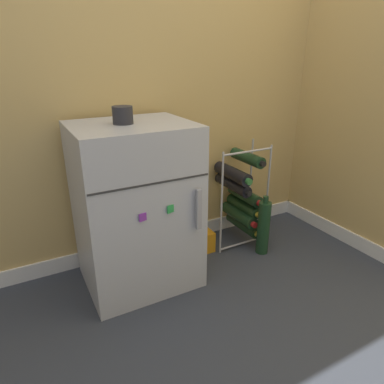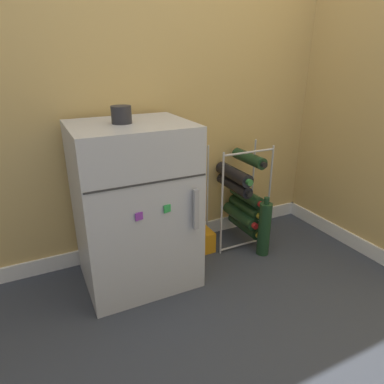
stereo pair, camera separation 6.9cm
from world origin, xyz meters
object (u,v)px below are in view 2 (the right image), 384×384
(soda_box, at_px, (194,240))
(loose_bottle_floor, at_px, (264,229))
(mini_fridge, at_px, (135,206))
(wine_rack, at_px, (242,196))
(fridge_top_cup, at_px, (121,115))

(soda_box, xyz_separation_m, loose_bottle_floor, (0.36, -0.23, 0.11))
(mini_fridge, bearing_deg, loose_bottle_floor, -8.22)
(wine_rack, distance_m, soda_box, 0.41)
(mini_fridge, distance_m, wine_rack, 0.73)
(loose_bottle_floor, bearing_deg, mini_fridge, 171.78)
(fridge_top_cup, bearing_deg, loose_bottle_floor, -8.15)
(mini_fridge, height_order, loose_bottle_floor, mini_fridge)
(soda_box, bearing_deg, loose_bottle_floor, -32.47)
(soda_box, relative_size, loose_bottle_floor, 0.57)
(fridge_top_cup, height_order, loose_bottle_floor, fridge_top_cup)
(mini_fridge, distance_m, loose_bottle_floor, 0.80)
(mini_fridge, relative_size, soda_box, 3.97)
(mini_fridge, relative_size, fridge_top_cup, 9.12)
(wine_rack, height_order, soda_box, wine_rack)
(mini_fridge, height_order, soda_box, mini_fridge)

